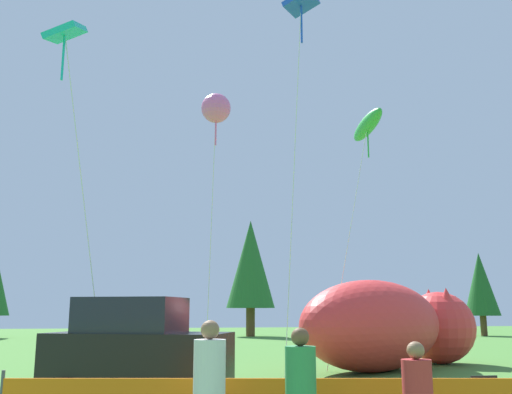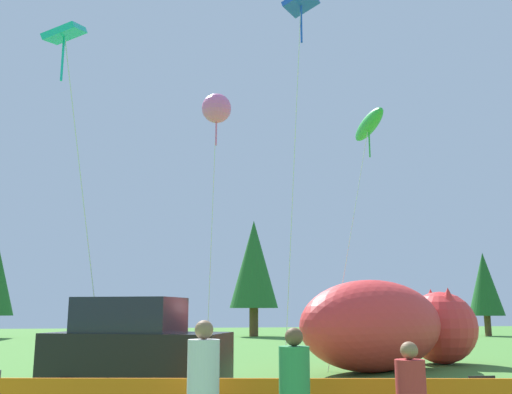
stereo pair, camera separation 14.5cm
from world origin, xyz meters
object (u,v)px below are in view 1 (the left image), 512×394
Objects in this scene: spectator_in_blue_shirt at (209,389)px; kite_pink_octopus at (216,109)px; parked_car at (137,353)px; kite_green_fish at (367,126)px; kite_teal_diamond at (66,40)px; inflatable_cat at (390,328)px; kite_blue_box at (301,11)px.

kite_pink_octopus is at bearing 82.87° from spectator_in_blue_shirt.
kite_green_fish is at bearing 62.57° from parked_car.
spectator_in_blue_shirt is at bearing -65.45° from kite_teal_diamond.
kite_teal_diamond is 0.97× the size of kite_green_fish.
kite_green_fish is (7.54, 12.56, 8.10)m from spectator_in_blue_shirt.
kite_pink_octopus is (1.33, 10.67, 7.68)m from spectator_in_blue_shirt.
kite_teal_diamond reaches higher than inflatable_cat.
parked_car reaches higher than spectator_in_blue_shirt.
kite_teal_diamond is 12.12m from kite_green_fish.
parked_car is 8.09m from kite_teal_diamond.
kite_blue_box is (-4.23, -4.06, 9.46)m from inflatable_cat.
kite_blue_box is (2.16, -3.04, 2.16)m from kite_pink_octopus.
inflatable_cat is at bearing 9.04° from kite_pink_octopus.
kite_teal_diamond reaches higher than spectator_in_blue_shirt.
parked_car is at bearing 99.70° from spectator_in_blue_shirt.
parked_car is 10.92m from kite_blue_box.
parked_car is at bearing -176.48° from inflatable_cat.
kite_teal_diamond reaches higher than kite_pink_octopus.
inflatable_cat is at bearing -78.59° from kite_green_fish.
parked_car is at bearing -114.01° from kite_pink_octopus.
parked_car is at bearing -154.87° from kite_blue_box.
spectator_in_blue_shirt is 0.21× the size of kite_pink_octopus.
kite_green_fish reaches higher than spectator_in_blue_shirt.
kite_teal_diamond is (-10.78, -4.98, 7.43)m from inflatable_cat.
inflatable_cat is at bearing 56.55° from spectator_in_blue_shirt.
kite_pink_octopus is 6.50m from kite_green_fish.
kite_pink_octopus is (4.40, 3.97, -0.13)m from kite_teal_diamond.
inflatable_cat is 14.01m from kite_teal_diamond.
inflatable_cat is 11.13m from kite_blue_box.
kite_blue_box is at bearing -167.97° from inflatable_cat.
parked_car is 0.37× the size of kite_blue_box.
kite_blue_box reaches higher than spectator_in_blue_shirt.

